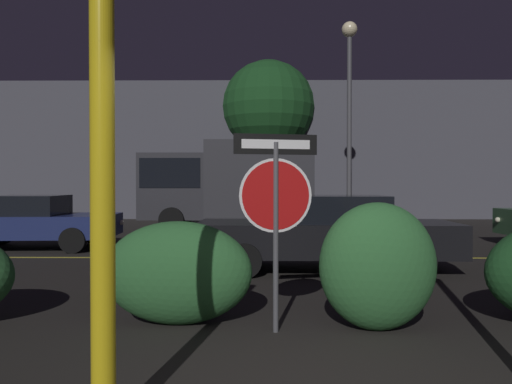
{
  "coord_description": "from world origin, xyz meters",
  "views": [
    {
      "loc": [
        -0.46,
        -3.57,
        1.61
      ],
      "look_at": [
        -0.54,
        4.63,
        1.48
      ],
      "focal_mm": 35.0,
      "sensor_mm": 36.0,
      "label": 1
    }
  ],
  "objects_px": {
    "hedge_bush_1": "(178,273)",
    "passing_car_2": "(327,233)",
    "yellow_pole_left": "(103,209)",
    "passing_car_1": "(34,222)",
    "stop_sign": "(276,194)",
    "street_lamp": "(349,86)",
    "tree_0": "(268,107)",
    "delivery_truck": "(225,182)",
    "hedge_bush_2": "(377,266)"
  },
  "relations": [
    {
      "from": "passing_car_1",
      "to": "street_lamp",
      "type": "distance_m",
      "value": 10.61
    },
    {
      "from": "yellow_pole_left",
      "to": "hedge_bush_2",
      "type": "distance_m",
      "value": 3.35
    },
    {
      "from": "hedge_bush_1",
      "to": "passing_car_2",
      "type": "xyz_separation_m",
      "value": [
        2.2,
        3.62,
        0.11
      ]
    },
    {
      "from": "delivery_truck",
      "to": "street_lamp",
      "type": "relative_size",
      "value": 0.84
    },
    {
      "from": "passing_car_2",
      "to": "stop_sign",
      "type": "bearing_deg",
      "value": 165.61
    },
    {
      "from": "yellow_pole_left",
      "to": "hedge_bush_1",
      "type": "bearing_deg",
      "value": 88.71
    },
    {
      "from": "tree_0",
      "to": "passing_car_2",
      "type": "bearing_deg",
      "value": -86.36
    },
    {
      "from": "hedge_bush_1",
      "to": "hedge_bush_2",
      "type": "relative_size",
      "value": 1.22
    },
    {
      "from": "passing_car_1",
      "to": "street_lamp",
      "type": "xyz_separation_m",
      "value": [
        8.67,
        4.41,
        4.23
      ]
    },
    {
      "from": "hedge_bush_1",
      "to": "tree_0",
      "type": "distance_m",
      "value": 18.19
    },
    {
      "from": "delivery_truck",
      "to": "yellow_pole_left",
      "type": "bearing_deg",
      "value": -179.2
    },
    {
      "from": "hedge_bush_1",
      "to": "passing_car_1",
      "type": "height_order",
      "value": "passing_car_1"
    },
    {
      "from": "hedge_bush_2",
      "to": "passing_car_2",
      "type": "xyz_separation_m",
      "value": [
        -0.04,
        3.84,
        -0.0
      ]
    },
    {
      "from": "street_lamp",
      "to": "passing_car_2",
      "type": "bearing_deg",
      "value": -103.05
    },
    {
      "from": "street_lamp",
      "to": "yellow_pole_left",
      "type": "bearing_deg",
      "value": -106.3
    },
    {
      "from": "hedge_bush_2",
      "to": "street_lamp",
      "type": "height_order",
      "value": "street_lamp"
    },
    {
      "from": "hedge_bush_2",
      "to": "delivery_truck",
      "type": "distance_m",
      "value": 12.41
    },
    {
      "from": "delivery_truck",
      "to": "tree_0",
      "type": "distance_m",
      "value": 6.86
    },
    {
      "from": "yellow_pole_left",
      "to": "street_lamp",
      "type": "distance_m",
      "value": 14.64
    },
    {
      "from": "stop_sign",
      "to": "street_lamp",
      "type": "distance_m",
      "value": 12.24
    },
    {
      "from": "street_lamp",
      "to": "tree_0",
      "type": "relative_size",
      "value": 0.96
    },
    {
      "from": "hedge_bush_1",
      "to": "passing_car_1",
      "type": "distance_m",
      "value": 8.22
    },
    {
      "from": "tree_0",
      "to": "hedge_bush_1",
      "type": "bearing_deg",
      "value": -94.27
    },
    {
      "from": "hedge_bush_2",
      "to": "street_lamp",
      "type": "relative_size",
      "value": 0.2
    },
    {
      "from": "hedge_bush_2",
      "to": "tree_0",
      "type": "height_order",
      "value": "tree_0"
    },
    {
      "from": "yellow_pole_left",
      "to": "hedge_bush_2",
      "type": "height_order",
      "value": "yellow_pole_left"
    },
    {
      "from": "stop_sign",
      "to": "passing_car_2",
      "type": "distance_m",
      "value": 4.14
    },
    {
      "from": "passing_car_1",
      "to": "delivery_truck",
      "type": "height_order",
      "value": "delivery_truck"
    },
    {
      "from": "passing_car_1",
      "to": "hedge_bush_1",
      "type": "bearing_deg",
      "value": 31.97
    },
    {
      "from": "tree_0",
      "to": "passing_car_1",
      "type": "bearing_deg",
      "value": -119.15
    },
    {
      "from": "stop_sign",
      "to": "yellow_pole_left",
      "type": "bearing_deg",
      "value": -129.81
    },
    {
      "from": "hedge_bush_2",
      "to": "passing_car_2",
      "type": "bearing_deg",
      "value": 90.66
    },
    {
      "from": "passing_car_2",
      "to": "hedge_bush_1",
      "type": "bearing_deg",
      "value": 149.78
    },
    {
      "from": "hedge_bush_1",
      "to": "tree_0",
      "type": "xyz_separation_m",
      "value": [
        1.31,
        17.55,
        4.6
      ]
    },
    {
      "from": "delivery_truck",
      "to": "tree_0",
      "type": "xyz_separation_m",
      "value": [
        1.62,
        5.67,
        3.5
      ]
    },
    {
      "from": "passing_car_2",
      "to": "delivery_truck",
      "type": "distance_m",
      "value": 8.69
    },
    {
      "from": "passing_car_1",
      "to": "tree_0",
      "type": "distance_m",
      "value": 13.21
    },
    {
      "from": "hedge_bush_1",
      "to": "street_lamp",
      "type": "relative_size",
      "value": 0.24
    },
    {
      "from": "passing_car_1",
      "to": "tree_0",
      "type": "bearing_deg",
      "value": 147.65
    },
    {
      "from": "yellow_pole_left",
      "to": "street_lamp",
      "type": "height_order",
      "value": "street_lamp"
    },
    {
      "from": "stop_sign",
      "to": "tree_0",
      "type": "height_order",
      "value": "tree_0"
    },
    {
      "from": "yellow_pole_left",
      "to": "street_lamp",
      "type": "xyz_separation_m",
      "value": [
        3.99,
        13.65,
        3.45
      ]
    },
    {
      "from": "passing_car_2",
      "to": "yellow_pole_left",
      "type": "bearing_deg",
      "value": 160.89
    },
    {
      "from": "yellow_pole_left",
      "to": "hedge_bush_2",
      "type": "relative_size",
      "value": 2.06
    },
    {
      "from": "yellow_pole_left",
      "to": "passing_car_1",
      "type": "relative_size",
      "value": 0.7
    },
    {
      "from": "stop_sign",
      "to": "street_lamp",
      "type": "height_order",
      "value": "street_lamp"
    },
    {
      "from": "stop_sign",
      "to": "hedge_bush_2",
      "type": "bearing_deg",
      "value": -7.97
    },
    {
      "from": "passing_car_1",
      "to": "delivery_truck",
      "type": "relative_size",
      "value": 0.7
    },
    {
      "from": "yellow_pole_left",
      "to": "hedge_bush_1",
      "type": "distance_m",
      "value": 2.67
    },
    {
      "from": "hedge_bush_1",
      "to": "passing_car_2",
      "type": "height_order",
      "value": "passing_car_2"
    }
  ]
}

